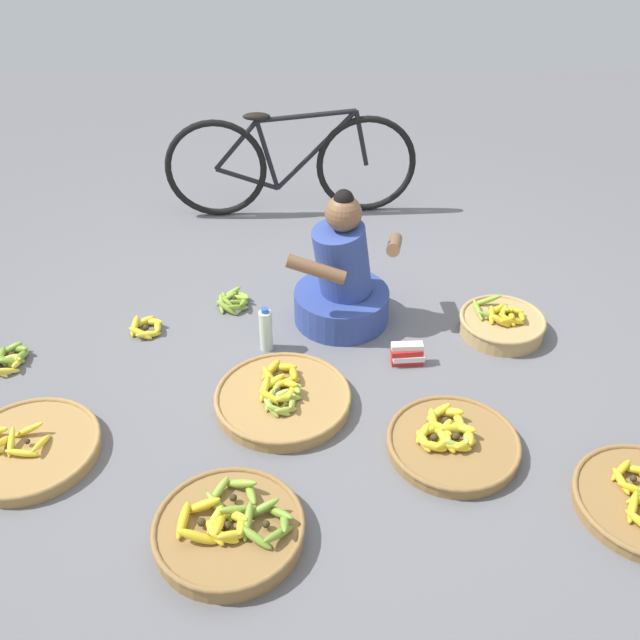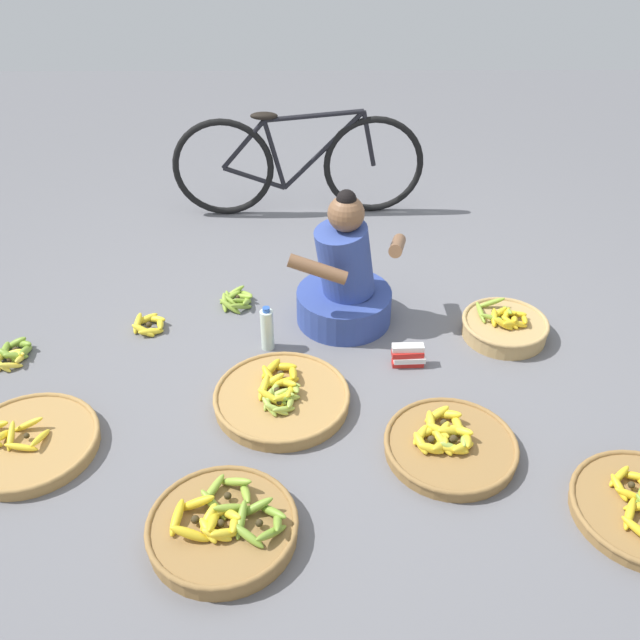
# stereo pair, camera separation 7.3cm
# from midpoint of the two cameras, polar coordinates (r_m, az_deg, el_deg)

# --- Properties ---
(ground_plane) EXTENTS (10.00, 10.00, 0.00)m
(ground_plane) POSITION_cam_midpoint_polar(r_m,az_deg,el_deg) (3.72, -0.67, -2.61)
(ground_plane) COLOR slate
(vendor_woman_front) EXTENTS (0.64, 0.52, 0.78)m
(vendor_woman_front) POSITION_cam_midpoint_polar(r_m,az_deg,el_deg) (3.82, 1.26, 3.12)
(vendor_woman_front) COLOR #334793
(vendor_woman_front) RESTS_ON ground
(bicycle_leaning) EXTENTS (1.70, 0.11, 0.73)m
(bicycle_leaning) POSITION_cam_midpoint_polar(r_m,az_deg,el_deg) (4.93, -2.77, 12.33)
(bicycle_leaning) COLOR black
(bicycle_leaning) RESTS_ON ground
(banana_basket_front_center) EXTENTS (0.65, 0.65, 0.14)m
(banana_basket_front_center) POSITION_cam_midpoint_polar(r_m,az_deg,el_deg) (3.39, -3.62, -6.26)
(banana_basket_front_center) COLOR #A87F47
(banana_basket_front_center) RESTS_ON ground
(banana_basket_front_left) EXTENTS (0.62, 0.62, 0.13)m
(banana_basket_front_left) POSITION_cam_midpoint_polar(r_m,az_deg,el_deg) (3.41, -22.89, -9.45)
(banana_basket_front_left) COLOR #A87F47
(banana_basket_front_left) RESTS_ON ground
(banana_basket_near_bicycle) EXTENTS (0.46, 0.46, 0.16)m
(banana_basket_near_bicycle) POSITION_cam_midpoint_polar(r_m,az_deg,el_deg) (3.94, 13.84, -0.27)
(banana_basket_near_bicycle) COLOR tan
(banana_basket_near_bicycle) RESTS_ON ground
(banana_basket_front_right) EXTENTS (0.59, 0.59, 0.16)m
(banana_basket_front_right) POSITION_cam_midpoint_polar(r_m,az_deg,el_deg) (2.88, -8.02, -16.23)
(banana_basket_front_right) COLOR olive
(banana_basket_front_right) RESTS_ON ground
(banana_basket_mid_right) EXTENTS (0.59, 0.59, 0.13)m
(banana_basket_mid_right) POSITION_cam_midpoint_polar(r_m,az_deg,el_deg) (3.22, 9.90, -9.62)
(banana_basket_mid_right) COLOR olive
(banana_basket_mid_right) RESTS_ON ground
(loose_bananas_back_center) EXTENTS (0.18, 0.26, 0.08)m
(loose_bananas_back_center) POSITION_cam_midpoint_polar(r_m,az_deg,el_deg) (3.97, -24.12, -2.86)
(loose_bananas_back_center) COLOR olive
(loose_bananas_back_center) RESTS_ON ground
(loose_bananas_back_right) EXTENTS (0.21, 0.25, 0.09)m
(loose_bananas_back_right) POSITION_cam_midpoint_polar(r_m,az_deg,el_deg) (4.09, -7.44, 1.50)
(loose_bananas_back_right) COLOR #8CAD38
(loose_bananas_back_right) RESTS_ON ground
(loose_bananas_near_vendor) EXTENTS (0.19, 0.20, 0.09)m
(loose_bananas_near_vendor) POSITION_cam_midpoint_polar(r_m,az_deg,el_deg) (3.97, -14.27, -0.56)
(loose_bananas_near_vendor) COLOR yellow
(loose_bananas_near_vendor) RESTS_ON ground
(water_bottle) EXTENTS (0.07, 0.07, 0.25)m
(water_bottle) POSITION_cam_midpoint_polar(r_m,az_deg,el_deg) (3.69, -4.92, -0.81)
(water_bottle) COLOR silver
(water_bottle) RESTS_ON ground
(packet_carton_stack) EXTENTS (0.17, 0.07, 0.12)m
(packet_carton_stack) POSITION_cam_midpoint_polar(r_m,az_deg,el_deg) (3.63, 6.45, -2.76)
(packet_carton_stack) COLOR red
(packet_carton_stack) RESTS_ON ground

